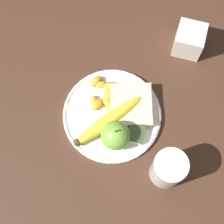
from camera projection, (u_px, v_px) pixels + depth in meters
The scene contains 19 objects.
ground_plane at pixel (112, 116), 0.91m from camera, with size 3.00×3.00×0.00m, color #42281C.
plate at pixel (112, 115), 0.90m from camera, with size 0.24×0.24×0.01m.
juice_glass at pixel (168, 169), 0.82m from camera, with size 0.07×0.07×0.10m.
apple at pixel (116, 136), 0.84m from camera, with size 0.07×0.07×0.08m.
banana at pixel (109, 120), 0.87m from camera, with size 0.17×0.15×0.03m.
bread_slice at pixel (131, 105), 0.89m from camera, with size 0.13×0.13×0.02m.
fork at pixel (112, 119), 0.89m from camera, with size 0.03×0.19×0.00m.
jam_packet at pixel (136, 134), 0.87m from camera, with size 0.05×0.04×0.02m.
orange_segment_0 at pixel (96, 81), 0.91m from camera, with size 0.04×0.03×0.02m.
orange_segment_1 at pixel (101, 85), 0.91m from camera, with size 0.03×0.03×0.02m.
orange_segment_2 at pixel (120, 93), 0.90m from camera, with size 0.03×0.03×0.02m.
orange_segment_3 at pixel (117, 100), 0.90m from camera, with size 0.04×0.03×0.02m.
orange_segment_4 at pixel (94, 101), 0.90m from camera, with size 0.03×0.02×0.02m.
orange_segment_5 at pixel (107, 99), 0.90m from camera, with size 0.04×0.02×0.02m.
orange_segment_6 at pixel (110, 107), 0.89m from camera, with size 0.04×0.04×0.02m.
orange_segment_7 at pixel (108, 95), 0.90m from camera, with size 0.04×0.02×0.02m.
orange_segment_8 at pixel (97, 105), 0.89m from camera, with size 0.04×0.03×0.02m.
orange_segment_9 at pixel (109, 86), 0.91m from camera, with size 0.03×0.03×0.02m.
condiment_caddy at pixel (189, 40), 0.93m from camera, with size 0.07×0.07×0.08m.
Camera 1 is at (0.26, 0.07, 0.86)m, focal length 60.00 mm.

